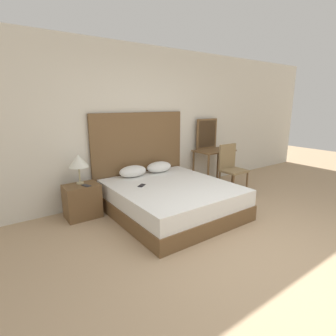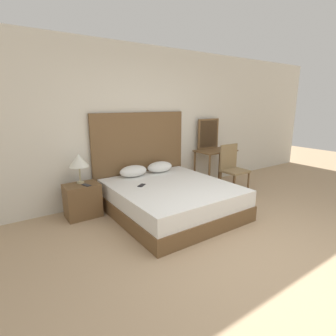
{
  "view_description": "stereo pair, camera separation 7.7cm",
  "coord_description": "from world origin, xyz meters",
  "px_view_note": "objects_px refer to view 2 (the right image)",
  "views": [
    {
      "loc": [
        -2.38,
        -1.43,
        1.71
      ],
      "look_at": [
        -0.06,
        1.81,
        0.72
      ],
      "focal_mm": 28.0,
      "sensor_mm": 36.0,
      "label": 1
    },
    {
      "loc": [
        -2.32,
        -1.47,
        1.71
      ],
      "look_at": [
        -0.06,
        1.81,
        0.72
      ],
      "focal_mm": 28.0,
      "sensor_mm": 36.0,
      "label": 2
    }
  ],
  "objects_px": {
    "nightstand": "(83,200)",
    "phone_on_nightstand": "(86,185)",
    "bed": "(171,199)",
    "phone_on_bed": "(142,185)",
    "vanity_desk": "(215,157)",
    "chair": "(232,166)",
    "table_lamp": "(79,161)"
  },
  "relations": [
    {
      "from": "bed",
      "to": "chair",
      "type": "distance_m",
      "value": 1.61
    },
    {
      "from": "table_lamp",
      "to": "chair",
      "type": "height_order",
      "value": "table_lamp"
    },
    {
      "from": "chair",
      "to": "table_lamp",
      "type": "bearing_deg",
      "value": 168.51
    },
    {
      "from": "bed",
      "to": "chair",
      "type": "height_order",
      "value": "chair"
    },
    {
      "from": "bed",
      "to": "phone_on_nightstand",
      "type": "distance_m",
      "value": 1.32
    },
    {
      "from": "phone_on_nightstand",
      "to": "table_lamp",
      "type": "bearing_deg",
      "value": 102.69
    },
    {
      "from": "bed",
      "to": "vanity_desk",
      "type": "distance_m",
      "value": 1.79
    },
    {
      "from": "nightstand",
      "to": "chair",
      "type": "bearing_deg",
      "value": -9.96
    },
    {
      "from": "vanity_desk",
      "to": "chair",
      "type": "height_order",
      "value": "chair"
    },
    {
      "from": "table_lamp",
      "to": "vanity_desk",
      "type": "relative_size",
      "value": 0.56
    },
    {
      "from": "chair",
      "to": "phone_on_nightstand",
      "type": "bearing_deg",
      "value": 171.75
    },
    {
      "from": "nightstand",
      "to": "phone_on_nightstand",
      "type": "xyz_separation_m",
      "value": [
        0.05,
        -0.09,
        0.26
      ]
    },
    {
      "from": "chair",
      "to": "phone_on_bed",
      "type": "bearing_deg",
      "value": 178.86
    },
    {
      "from": "nightstand",
      "to": "phone_on_nightstand",
      "type": "distance_m",
      "value": 0.29
    },
    {
      "from": "table_lamp",
      "to": "chair",
      "type": "relative_size",
      "value": 0.48
    },
    {
      "from": "table_lamp",
      "to": "vanity_desk",
      "type": "distance_m",
      "value": 2.81
    },
    {
      "from": "table_lamp",
      "to": "vanity_desk",
      "type": "xyz_separation_m",
      "value": [
        2.8,
        -0.06,
        -0.25
      ]
    },
    {
      "from": "nightstand",
      "to": "phone_on_nightstand",
      "type": "relative_size",
      "value": 3.16
    },
    {
      "from": "phone_on_bed",
      "to": "table_lamp",
      "type": "distance_m",
      "value": 1.01
    },
    {
      "from": "vanity_desk",
      "to": "phone_on_nightstand",
      "type": "bearing_deg",
      "value": -177.83
    },
    {
      "from": "chair",
      "to": "vanity_desk",
      "type": "bearing_deg",
      "value": 85.85
    },
    {
      "from": "table_lamp",
      "to": "phone_on_nightstand",
      "type": "distance_m",
      "value": 0.39
    },
    {
      "from": "bed",
      "to": "phone_on_bed",
      "type": "relative_size",
      "value": 11.77
    },
    {
      "from": "table_lamp",
      "to": "phone_on_bed",
      "type": "bearing_deg",
      "value": -33.89
    },
    {
      "from": "nightstand",
      "to": "table_lamp",
      "type": "relative_size",
      "value": 1.14
    },
    {
      "from": "vanity_desk",
      "to": "chair",
      "type": "xyz_separation_m",
      "value": [
        -0.04,
        -0.5,
        -0.08
      ]
    },
    {
      "from": "vanity_desk",
      "to": "chair",
      "type": "bearing_deg",
      "value": -94.15
    },
    {
      "from": "phone_on_bed",
      "to": "phone_on_nightstand",
      "type": "relative_size",
      "value": 0.99
    },
    {
      "from": "table_lamp",
      "to": "chair",
      "type": "distance_m",
      "value": 2.84
    },
    {
      "from": "nightstand",
      "to": "vanity_desk",
      "type": "distance_m",
      "value": 2.83
    },
    {
      "from": "phone_on_nightstand",
      "to": "vanity_desk",
      "type": "bearing_deg",
      "value": 2.17
    },
    {
      "from": "vanity_desk",
      "to": "nightstand",
      "type": "bearing_deg",
      "value": -179.75
    }
  ]
}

